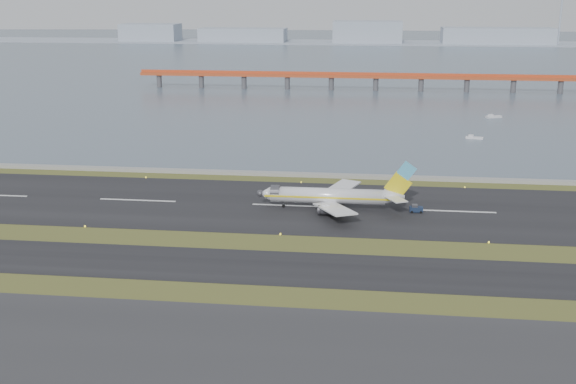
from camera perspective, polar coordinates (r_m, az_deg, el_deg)
name	(u,v)px	position (r m, az deg, el deg)	size (l,w,h in m)	color
ground	(276,247)	(152.63, -0.98, -4.33)	(1000.00, 1000.00, 0.00)	#38491A
apron_strip	(221,382)	(103.39, -5.28, -14.69)	(1000.00, 50.00, 0.10)	#2A2A2C
taxiway_strip	(267,267)	(141.51, -1.64, -5.96)	(1000.00, 18.00, 0.10)	black
runway_strip	(292,206)	(180.87, 0.32, -1.09)	(1000.00, 45.00, 0.10)	black
seawall	(304,175)	(209.51, 1.26, 1.37)	(1000.00, 2.50, 1.00)	#979792
bay_water	(352,56)	(604.65, 5.09, 10.64)	(1400.00, 800.00, 1.30)	#4B5A6B
red_pier	(376,77)	(394.63, 6.97, 9.01)	(260.00, 5.00, 10.20)	#BA4520
far_shoreline	(371,37)	(763.49, 6.57, 12.09)	(1400.00, 80.00, 60.50)	#99A5B5
airliner	(334,196)	(177.34, 3.64, -0.32)	(38.52, 32.89, 12.80)	white
pushback_tug	(416,209)	(177.90, 10.07, -1.31)	(3.26, 2.01, 2.04)	#16233D
workboat_near	(474,138)	(271.74, 14.47, 4.19)	(6.40, 3.06, 1.49)	silver
workboat_far	(493,117)	(319.49, 15.90, 5.75)	(7.11, 4.76, 1.66)	silver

